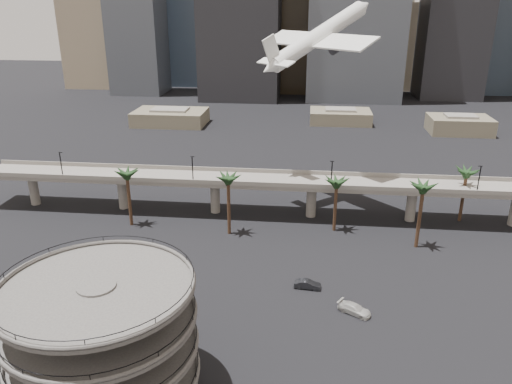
# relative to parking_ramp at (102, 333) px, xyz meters

# --- Properties ---
(ground) EXTENTS (700.00, 700.00, 0.00)m
(ground) POSITION_rel_parking_ramp_xyz_m (13.00, 4.00, -9.84)
(ground) COLOR black
(ground) RESTS_ON ground
(parking_ramp) EXTENTS (22.20, 22.20, 17.35)m
(parking_ramp) POSITION_rel_parking_ramp_xyz_m (0.00, 0.00, 0.00)
(parking_ramp) COLOR #4A4745
(parking_ramp) RESTS_ON ground
(overpass) EXTENTS (130.00, 9.30, 14.70)m
(overpass) POSITION_rel_parking_ramp_xyz_m (13.00, 59.00, -2.50)
(overpass) COLOR gray
(overpass) RESTS_ON ground
(palm_trees) EXTENTS (76.40, 18.40, 14.00)m
(palm_trees) POSITION_rel_parking_ramp_xyz_m (24.58, 51.18, 1.46)
(palm_trees) COLOR #482E1F
(palm_trees) RESTS_ON ground
(low_buildings) EXTENTS (135.00, 27.50, 6.80)m
(low_buildings) POSITION_rel_parking_ramp_xyz_m (19.89, 146.30, -6.97)
(low_buildings) COLOR #69614D
(low_buildings) RESTS_ON ground
(airborne_jet) EXTENTS (26.71, 26.59, 16.77)m
(airborne_jet) POSITION_rel_parking_ramp_xyz_m (24.25, 71.40, 28.57)
(airborne_jet) COLOR white
(airborne_jet) RESTS_ON ground
(car_a) EXTENTS (4.40, 2.05, 1.46)m
(car_a) POSITION_rel_parking_ramp_xyz_m (3.35, 14.99, -9.11)
(car_a) COLOR red
(car_a) RESTS_ON ground
(car_b) EXTENTS (4.67, 1.98, 1.50)m
(car_b) POSITION_rel_parking_ramp_xyz_m (23.67, 28.18, -9.09)
(car_b) COLOR black
(car_b) RESTS_ON ground
(car_c) EXTENTS (5.69, 4.59, 1.55)m
(car_c) POSITION_rel_parking_ramp_xyz_m (31.08, 21.68, -9.06)
(car_c) COLOR #BBBAB7
(car_c) RESTS_ON ground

